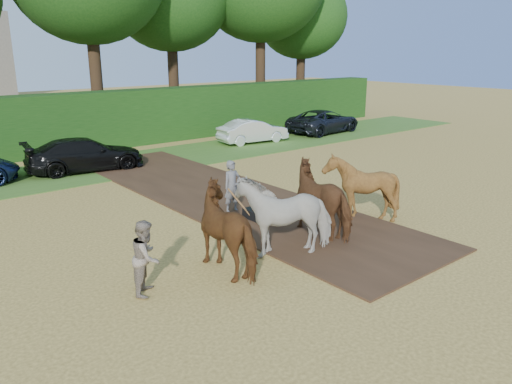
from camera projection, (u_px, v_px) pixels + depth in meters
name	position (u px, v px, depth m)	size (l,w,h in m)	color
ground	(340.00, 270.00, 12.08)	(120.00, 120.00, 0.00)	gold
earth_strip	(222.00, 195.00, 18.19)	(4.50, 17.00, 0.05)	#472D1C
grass_verge	(104.00, 167.00, 22.48)	(50.00, 5.00, 0.03)	#38601E
hedgerow	(66.00, 123.00, 25.41)	(46.00, 1.60, 3.00)	#14380F
spectator_near	(146.00, 257.00, 10.78)	(0.81, 0.63, 1.67)	gray
plough_team	(303.00, 205.00, 13.73)	(6.70, 4.97, 2.07)	brown
parked_cars	(85.00, 153.00, 22.02)	(36.15, 3.26, 1.47)	silver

